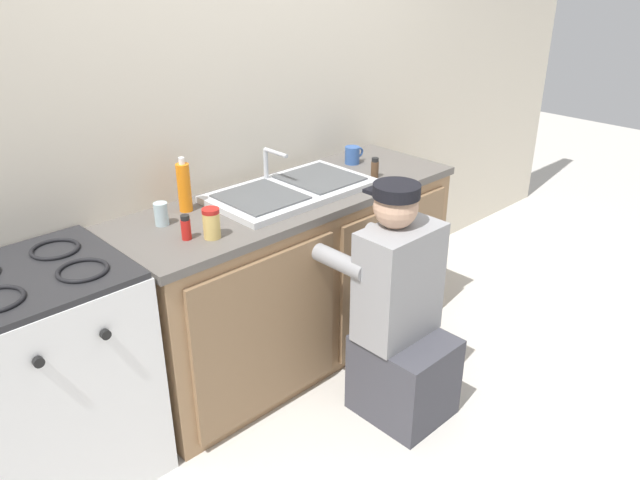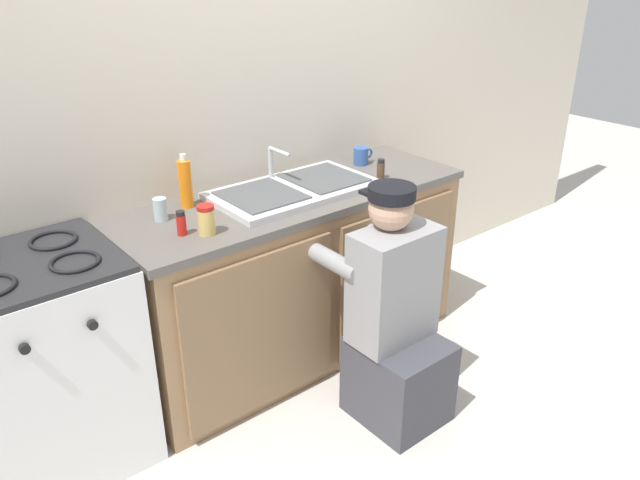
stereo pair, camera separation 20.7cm
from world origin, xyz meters
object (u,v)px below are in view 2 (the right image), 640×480
Objects in this scene: coffee_mug at (361,156)px; soap_bottle_orange at (185,183)px; condiment_jar at (206,220)px; spice_bottle_pepper at (381,169)px; stove_range at (47,366)px; spice_bottle_red at (181,223)px; water_glass at (160,209)px; sink_double_basin at (294,189)px; plumber_person at (395,327)px.

coffee_mug is 0.50× the size of soap_bottle_orange.
soap_bottle_orange is at bearing 75.70° from condiment_jar.
soap_bottle_orange is 2.38× the size of spice_bottle_pepper.
soap_bottle_orange is at bearing 12.26° from stove_range.
coffee_mug is at bearing 10.12° from spice_bottle_red.
stove_range is 0.78m from water_glass.
sink_double_basin is 3.20× the size of soap_bottle_orange.
spice_bottle_pepper is (0.95, -0.29, -0.06)m from soap_bottle_orange.
soap_bottle_orange reaches higher than stove_range.
spice_bottle_red is at bearing -122.24° from soap_bottle_orange.
spice_bottle_red reaches higher than stove_range.
water_glass is at bearing 88.98° from spice_bottle_red.
water_glass is (-0.65, 0.10, 0.03)m from sink_double_basin.
spice_bottle_pepper is at bearing -4.02° from stove_range.
condiment_jar is at bearing -166.18° from coffee_mug.
coffee_mug reaches higher than stove_range.
spice_bottle_red is (-0.65, -0.10, 0.03)m from sink_double_basin.
coffee_mug is 0.25m from spice_bottle_pepper.
spice_bottle_pepper is 1.00× the size of spice_bottle_red.
sink_double_basin is 0.56m from coffee_mug.
sink_double_basin is at bearing -8.61° from water_glass.
soap_bottle_orange reaches higher than plumber_person.
soap_bottle_orange reaches higher than spice_bottle_pepper.
coffee_mug is at bearing -2.66° from soap_bottle_orange.
condiment_jar reaches higher than spice_bottle_red.
condiment_jar is 1.22× the size of spice_bottle_red.
plumber_person is (0.04, -0.68, -0.46)m from sink_double_basin.
plumber_person reaches higher than sink_double_basin.
coffee_mug is 1.15m from condiment_jar.
stove_range is (-1.25, -0.00, -0.46)m from sink_double_basin.
coffee_mug is at bearing 11.85° from sink_double_basin.
plumber_person is 4.42× the size of soap_bottle_orange.
spice_bottle_pepper is at bearing -14.75° from sink_double_basin.
spice_bottle_red is (-1.20, -0.21, 0.00)m from coffee_mug.
stove_range is at bearing -167.74° from soap_bottle_orange.
stove_range is 1.46m from plumber_person.
sink_double_basin is at bearing 15.69° from condiment_jar.
sink_double_basin reaches higher than stove_range.
plumber_person is at bearing -39.85° from spice_bottle_red.
stove_range is at bearing 170.80° from spice_bottle_red.
plumber_person is at bearing -127.52° from spice_bottle_pepper.
condiment_jar is 1.22× the size of spice_bottle_pepper.
sink_double_basin reaches higher than coffee_mug.
spice_bottle_pepper is 1.12m from spice_bottle_red.
soap_bottle_orange is at bearing 161.40° from sink_double_basin.
coffee_mug is (1.80, 0.12, 0.49)m from stove_range.
plumber_person is 1.15m from water_glass.
water_glass is (-0.08, 0.26, -0.01)m from condiment_jar.
spice_bottle_red is (-1.12, 0.02, 0.00)m from spice_bottle_pepper.
water_glass is at bearing 171.39° from sink_double_basin.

